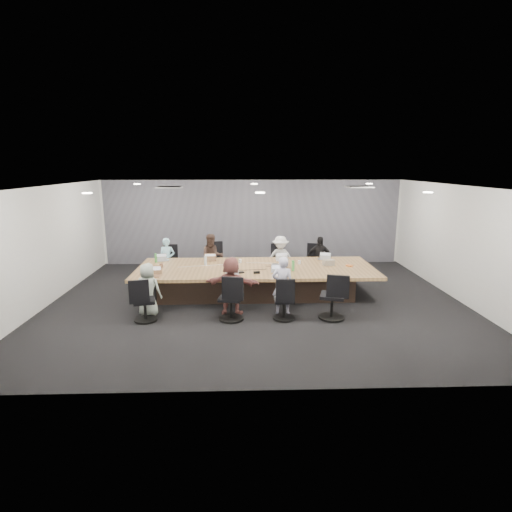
{
  "coord_description": "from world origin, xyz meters",
  "views": [
    {
      "loc": [
        -0.33,
        -9.34,
        3.28
      ],
      "look_at": [
        0.0,
        0.4,
        1.05
      ],
      "focal_mm": 28.0,
      "sensor_mm": 36.0,
      "label": 1
    }
  ],
  "objects_px": {
    "conference_table": "(256,280)",
    "snack_packet": "(349,266)",
    "chair_3": "(317,264)",
    "laptop_1": "(211,260)",
    "laptop_5": "(232,275)",
    "bottle_clear": "(205,260)",
    "laptop_2": "(282,259)",
    "bottle_green_right": "(293,266)",
    "person_0": "(167,260)",
    "bottle_green_left": "(156,258)",
    "canvas_bag": "(329,263)",
    "chair_7": "(332,299)",
    "person_4": "(148,289)",
    "mug_brown": "(161,266)",
    "person_5": "(231,286)",
    "chair_2": "(279,265)",
    "person_3": "(319,258)",
    "laptop_4": "(153,276)",
    "laptop_0": "(163,260)",
    "chair_5": "(231,301)",
    "person_6": "(283,285)",
    "chair_4": "(145,304)",
    "chair_0": "(170,265)",
    "laptop_3": "(323,259)",
    "stapler": "(257,272)",
    "laptop_6": "(280,275)",
    "chair_6": "(284,303)",
    "person_1": "(212,258)"
  },
  "relations": [
    {
      "from": "chair_7",
      "to": "bottle_green_right",
      "type": "height_order",
      "value": "bottle_green_right"
    },
    {
      "from": "person_0",
      "to": "bottle_green_left",
      "type": "bearing_deg",
      "value": -96.98
    },
    {
      "from": "laptop_1",
      "to": "chair_2",
      "type": "bearing_deg",
      "value": -155.27
    },
    {
      "from": "laptop_3",
      "to": "chair_3",
      "type": "bearing_deg",
      "value": -78.25
    },
    {
      "from": "chair_2",
      "to": "person_6",
      "type": "height_order",
      "value": "person_6"
    },
    {
      "from": "person_0",
      "to": "laptop_3",
      "type": "height_order",
      "value": "person_0"
    },
    {
      "from": "person_5",
      "to": "chair_3",
      "type": "bearing_deg",
      "value": -118.91
    },
    {
      "from": "person_5",
      "to": "laptop_6",
      "type": "height_order",
      "value": "person_5"
    },
    {
      "from": "person_3",
      "to": "person_6",
      "type": "xyz_separation_m",
      "value": [
        -1.33,
        -2.7,
        0.02
      ]
    },
    {
      "from": "person_4",
      "to": "bottle_green_right",
      "type": "height_order",
      "value": "person_4"
    },
    {
      "from": "person_4",
      "to": "snack_packet",
      "type": "distance_m",
      "value": 5.02
    },
    {
      "from": "laptop_3",
      "to": "stapler",
      "type": "xyz_separation_m",
      "value": [
        -1.88,
        -1.44,
        0.02
      ]
    },
    {
      "from": "chair_0",
      "to": "bottle_clear",
      "type": "distance_m",
      "value": 1.92
    },
    {
      "from": "conference_table",
      "to": "laptop_3",
      "type": "relative_size",
      "value": 20.56
    },
    {
      "from": "conference_table",
      "to": "canvas_bag",
      "type": "relative_size",
      "value": 21.72
    },
    {
      "from": "chair_3",
      "to": "laptop_1",
      "type": "height_order",
      "value": "laptop_1"
    },
    {
      "from": "laptop_1",
      "to": "laptop_3",
      "type": "bearing_deg",
      "value": -179.89
    },
    {
      "from": "person_6",
      "to": "chair_7",
      "type": "bearing_deg",
      "value": 172.14
    },
    {
      "from": "chair_2",
      "to": "laptop_6",
      "type": "relative_size",
      "value": 2.11
    },
    {
      "from": "conference_table",
      "to": "snack_packet",
      "type": "distance_m",
      "value": 2.43
    },
    {
      "from": "stapler",
      "to": "chair_7",
      "type": "bearing_deg",
      "value": -41.03
    },
    {
      "from": "person_0",
      "to": "person_3",
      "type": "relative_size",
      "value": 0.98
    },
    {
      "from": "person_1",
      "to": "chair_2",
      "type": "bearing_deg",
      "value": -1.48
    },
    {
      "from": "person_4",
      "to": "bottle_clear",
      "type": "xyz_separation_m",
      "value": [
        1.13,
        1.63,
        0.26
      ]
    },
    {
      "from": "canvas_bag",
      "to": "chair_7",
      "type": "bearing_deg",
      "value": -99.18
    },
    {
      "from": "chair_4",
      "to": "mug_brown",
      "type": "bearing_deg",
      "value": 77.12
    },
    {
      "from": "person_3",
      "to": "mug_brown",
      "type": "height_order",
      "value": "person_3"
    },
    {
      "from": "laptop_4",
      "to": "conference_table",
      "type": "bearing_deg",
      "value": 12.5
    },
    {
      "from": "laptop_2",
      "to": "bottle_clear",
      "type": "bearing_deg",
      "value": 0.73
    },
    {
      "from": "laptop_5",
      "to": "bottle_clear",
      "type": "distance_m",
      "value": 1.29
    },
    {
      "from": "person_1",
      "to": "chair_0",
      "type": "bearing_deg",
      "value": 153.27
    },
    {
      "from": "laptop_2",
      "to": "bottle_green_right",
      "type": "distance_m",
      "value": 1.22
    },
    {
      "from": "conference_table",
      "to": "chair_6",
      "type": "relative_size",
      "value": 8.13
    },
    {
      "from": "person_4",
      "to": "mug_brown",
      "type": "height_order",
      "value": "person_4"
    },
    {
      "from": "chair_6",
      "to": "laptop_0",
      "type": "distance_m",
      "value": 3.96
    },
    {
      "from": "person_3",
      "to": "mug_brown",
      "type": "relative_size",
      "value": 12.02
    },
    {
      "from": "laptop_0",
      "to": "person_4",
      "type": "height_order",
      "value": "person_4"
    },
    {
      "from": "person_0",
      "to": "canvas_bag",
      "type": "xyz_separation_m",
      "value": [
        4.39,
        -1.24,
        0.19
      ]
    },
    {
      "from": "laptop_3",
      "to": "canvas_bag",
      "type": "height_order",
      "value": "canvas_bag"
    },
    {
      "from": "chair_3",
      "to": "laptop_3",
      "type": "xyz_separation_m",
      "value": [
        0.0,
        -0.9,
        0.38
      ]
    },
    {
      "from": "person_0",
      "to": "person_4",
      "type": "relative_size",
      "value": 1.05
    },
    {
      "from": "conference_table",
      "to": "chair_5",
      "type": "height_order",
      "value": "chair_5"
    },
    {
      "from": "laptop_1",
      "to": "snack_packet",
      "type": "distance_m",
      "value": 3.7
    },
    {
      "from": "chair_2",
      "to": "chair_7",
      "type": "xyz_separation_m",
      "value": [
        0.84,
        -3.4,
        0.07
      ]
    },
    {
      "from": "chair_0",
      "to": "bottle_green_left",
      "type": "bearing_deg",
      "value": 78.25
    },
    {
      "from": "conference_table",
      "to": "person_3",
      "type": "bearing_deg",
      "value": 35.65
    },
    {
      "from": "chair_4",
      "to": "laptop_5",
      "type": "bearing_deg",
      "value": 14.21
    },
    {
      "from": "bottle_green_left",
      "to": "bottle_clear",
      "type": "relative_size",
      "value": 1.01
    },
    {
      "from": "chair_5",
      "to": "person_6",
      "type": "height_order",
      "value": "person_6"
    },
    {
      "from": "chair_5",
      "to": "chair_0",
      "type": "bearing_deg",
      "value": 130.49
    }
  ]
}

